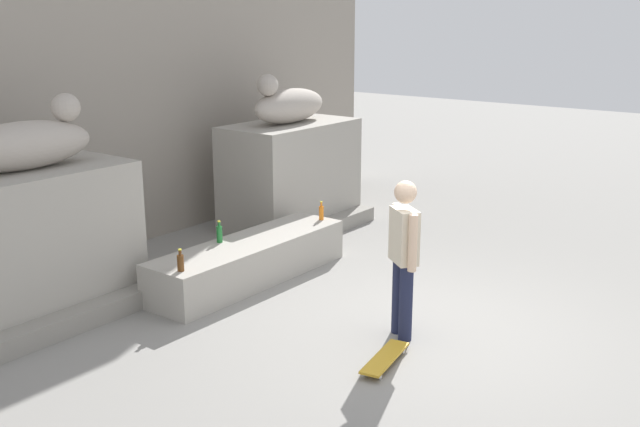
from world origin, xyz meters
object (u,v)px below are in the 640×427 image
skater (404,252)px  bottle_green (219,234)px  bottle_orange (321,212)px  skateboard (385,358)px  bottle_brown (181,262)px  statue_reclining_left (25,143)px  statue_reclining_right (288,104)px

skater → bottle_green: bearing=-143.0°
bottle_green → bottle_orange: size_ratio=1.06×
bottle_green → bottle_orange: bottle_green is taller
skateboard → bottle_brown: bottle_brown is taller
statue_reclining_left → skater: (1.92, -3.57, -1.01)m
skateboard → statue_reclining_left: bearing=-81.8°
statue_reclining_right → skater: statue_reclining_right is taller
bottle_brown → bottle_green: bearing=22.2°
bottle_brown → bottle_orange: size_ratio=0.97×
statue_reclining_left → bottle_brown: 2.08m
skateboard → bottle_orange: 3.39m
statue_reclining_right → bottle_orange: size_ratio=6.25×
skateboard → bottle_brown: bearing=-91.8°
bottle_orange → skater: bearing=-125.0°
bottle_green → skater: bearing=-89.9°
statue_reclining_right → bottle_green: bearing=16.5°
skater → bottle_brown: 2.47m
skater → bottle_orange: 2.79m
statue_reclining_left → skater: 4.18m
bottle_orange → statue_reclining_left: bearing=159.7°
bottle_orange → statue_reclining_right: bearing=56.3°
bottle_orange → skateboard: bearing=-132.0°
skater → skateboard: size_ratio=2.03×
bottle_green → bottle_orange: bearing=-13.2°
skateboard → bottle_brown: (-0.37, 2.45, 0.56)m
skater → bottle_orange: bearing=-178.0°
bottle_green → bottle_orange: 1.64m
skateboard → bottle_green: (0.65, 2.86, 0.57)m
skateboard → bottle_orange: bottle_orange is taller
statue_reclining_right → skateboard: (-3.11, -3.79, -1.87)m
skater → statue_reclining_right: bearing=-177.6°
skateboard → skater: bearing=-172.1°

